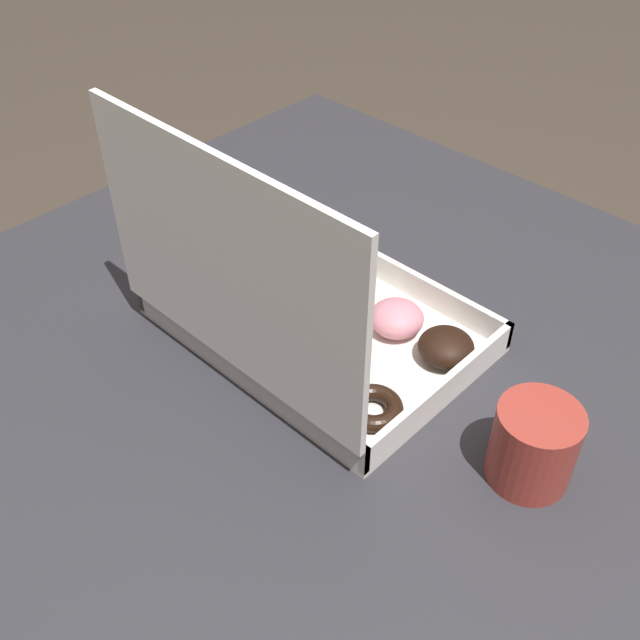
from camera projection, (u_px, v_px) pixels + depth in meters
The scene contains 3 objects.
dining_table at pixel (339, 407), 0.93m from camera, with size 1.03×0.98×0.71m.
donut_box at pixel (303, 312), 0.84m from camera, with size 0.36×0.26×0.29m.
coffee_mug at pixel (532, 446), 0.71m from camera, with size 0.08×0.08×0.09m.
Camera 1 is at (-0.42, 0.47, 1.30)m, focal length 42.00 mm.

